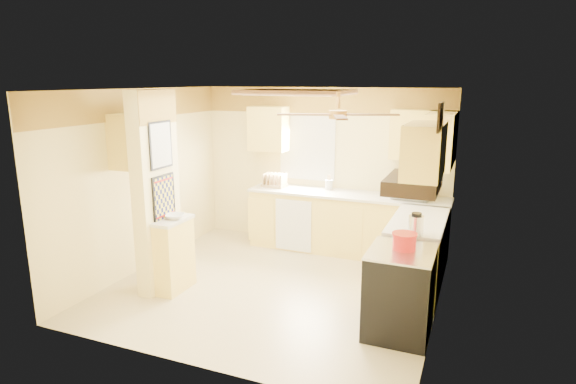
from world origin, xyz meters
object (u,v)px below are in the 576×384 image
at_px(stove, 400,292).
at_px(kettle, 416,225).
at_px(bowl, 175,216).
at_px(dutch_oven, 404,241).
at_px(microwave, 412,189).

distance_m(stove, kettle, 0.77).
relative_size(bowl, dutch_oven, 0.89).
distance_m(bowl, kettle, 2.88).
bearing_deg(microwave, stove, 101.62).
relative_size(microwave, dutch_oven, 2.01).
relative_size(stove, microwave, 1.76).
bearing_deg(kettle, stove, -97.99).
relative_size(stove, dutch_oven, 3.55).
relative_size(stove, bowl, 4.00).
bearing_deg(stove, bowl, 179.53).
height_order(stove, kettle, kettle).
bearing_deg(kettle, dutch_oven, -97.36).
height_order(bowl, kettle, kettle).
bearing_deg(dutch_oven, microwave, 96.31).
bearing_deg(stove, dutch_oven, 76.21).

